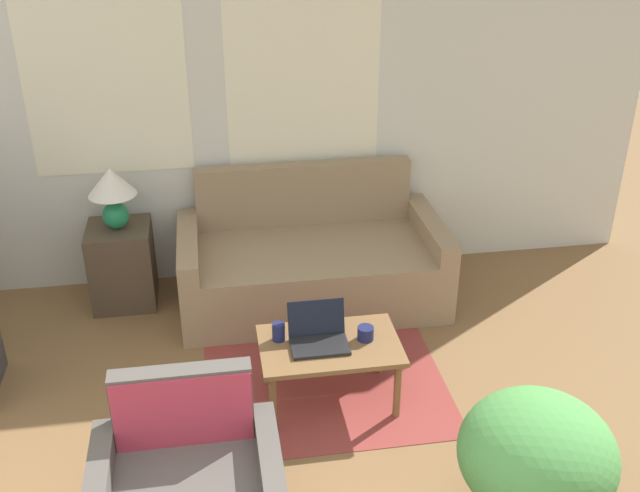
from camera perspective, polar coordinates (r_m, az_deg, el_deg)
name	(u,v)px	position (r m, az deg, el deg)	size (l,w,h in m)	color
wall_back	(220,111)	(5.46, -7.65, 10.16)	(6.43, 0.06, 2.60)	silver
rug	(315,345)	(5.06, -0.39, -7.56)	(1.47, 2.08, 0.01)	brown
couch	(311,263)	(5.46, -0.72, -1.34)	(1.88, 0.94, 0.92)	#937A5B
side_table	(123,265)	(5.58, -14.81, -1.40)	(0.44, 0.44, 0.60)	#4C3D2D
table_lamp	(112,190)	(5.33, -15.56, 4.16)	(0.33, 0.33, 0.45)	#1E8451
coffee_table	(330,351)	(4.40, 0.75, -7.99)	(0.82, 0.53, 0.41)	brown
laptop	(318,335)	(4.34, -0.13, -6.81)	(0.33, 0.27, 0.22)	black
cup_navy	(279,332)	(4.37, -3.18, -6.55)	(0.08, 0.08, 0.11)	#191E4C
cup_yellow	(366,333)	(4.39, 3.49, -6.65)	(0.10, 0.10, 0.08)	#191E4C
potted_plant	(536,456)	(3.73, 16.16, -15.13)	(0.73, 0.73, 0.73)	#996B42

